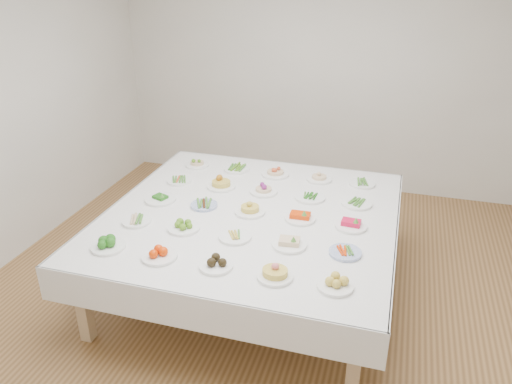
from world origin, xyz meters
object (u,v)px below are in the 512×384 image
(dish_12, at_px, (250,207))
(dish_24, at_px, (362,183))
(dish_0, at_px, (108,242))
(display_table, at_px, (251,219))

(dish_12, bearing_deg, dish_24, 45.12)
(dish_0, height_order, dish_24, dish_0)
(display_table, height_order, dish_0, dish_0)
(display_table, bearing_deg, dish_12, -178.69)
(display_table, distance_m, dish_24, 1.20)
(display_table, xyz_separation_m, dish_0, (-0.85, -0.84, 0.11))
(display_table, relative_size, dish_12, 9.55)
(dish_0, bearing_deg, dish_12, 44.81)
(dish_12, bearing_deg, dish_0, -135.19)
(display_table, xyz_separation_m, dish_12, (-0.01, -0.00, 0.12))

